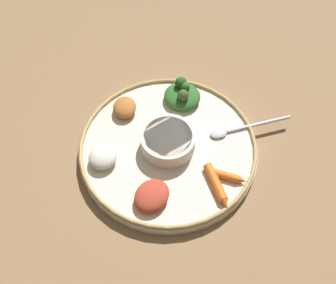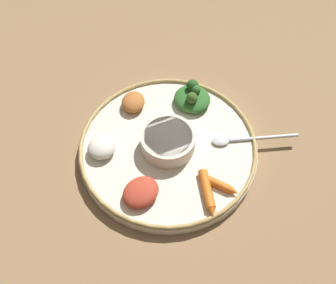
{
  "view_description": "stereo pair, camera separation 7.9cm",
  "coord_description": "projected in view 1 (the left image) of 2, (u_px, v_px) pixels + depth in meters",
  "views": [
    {
      "loc": [
        -0.43,
        0.09,
        0.69
      ],
      "look_at": [
        0.0,
        0.0,
        0.04
      ],
      "focal_mm": 44.65,
      "sensor_mm": 36.0,
      "label": 1
    },
    {
      "loc": [
        -0.44,
        0.01,
        0.69
      ],
      "look_at": [
        0.0,
        0.0,
        0.04
      ],
      "focal_mm": 44.65,
      "sensor_mm": 36.0,
      "label": 2
    }
  ],
  "objects": [
    {
      "name": "mound_berbere_red",
      "position": [
        152.0,
        196.0,
        0.73
      ],
      "size": [
        0.09,
        0.09,
        0.03
      ],
      "primitive_type": "ellipsoid",
      "rotation": [
        0.0,
        0.0,
        2.3
      ],
      "color": "#B73D28",
      "rests_on": "platter"
    },
    {
      "name": "platter_rim",
      "position": [
        168.0,
        145.0,
        0.8
      ],
      "size": [
        0.34,
        0.34,
        0.01
      ],
      "primitive_type": "torus",
      "color": "tan",
      "rests_on": "platter"
    },
    {
      "name": "spoon",
      "position": [
        238.0,
        129.0,
        0.82
      ],
      "size": [
        0.03,
        0.17,
        0.01
      ],
      "color": "silver",
      "rests_on": "platter"
    },
    {
      "name": "mound_rice_white",
      "position": [
        103.0,
        158.0,
        0.77
      ],
      "size": [
        0.07,
        0.07,
        0.03
      ],
      "primitive_type": "ellipsoid",
      "rotation": [
        0.0,
        0.0,
        2.04
      ],
      "color": "silver",
      "rests_on": "platter"
    },
    {
      "name": "carrot_outer",
      "position": [
        227.0,
        176.0,
        0.76
      ],
      "size": [
        0.05,
        0.07,
        0.01
      ],
      "color": "orange",
      "rests_on": "platter"
    },
    {
      "name": "center_bowl",
      "position": [
        168.0,
        141.0,
        0.79
      ],
      "size": [
        0.1,
        0.1,
        0.04
      ],
      "color": "beige",
      "rests_on": "platter"
    },
    {
      "name": "carrot_near_spoon",
      "position": [
        217.0,
        185.0,
        0.75
      ],
      "size": [
        0.09,
        0.03,
        0.02
      ],
      "color": "orange",
      "rests_on": "platter"
    },
    {
      "name": "mound_chickpea",
      "position": [
        125.0,
        108.0,
        0.84
      ],
      "size": [
        0.06,
        0.06,
        0.03
      ],
      "primitive_type": "ellipsoid",
      "rotation": [
        0.0,
        0.0,
        2.91
      ],
      "color": "#B2662D",
      "rests_on": "platter"
    },
    {
      "name": "greens_pile",
      "position": [
        182.0,
        94.0,
        0.85
      ],
      "size": [
        0.1,
        0.1,
        0.05
      ],
      "color": "#2D6628",
      "rests_on": "platter"
    },
    {
      "name": "platter",
      "position": [
        168.0,
        149.0,
        0.81
      ],
      "size": [
        0.34,
        0.34,
        0.02
      ],
      "primitive_type": "cylinder",
      "color": "beige",
      "rests_on": "ground_plane"
    },
    {
      "name": "ground_plane",
      "position": [
        168.0,
        152.0,
        0.82
      ],
      "size": [
        2.4,
        2.4,
        0.0
      ],
      "primitive_type": "plane",
      "color": "olive"
    }
  ]
}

